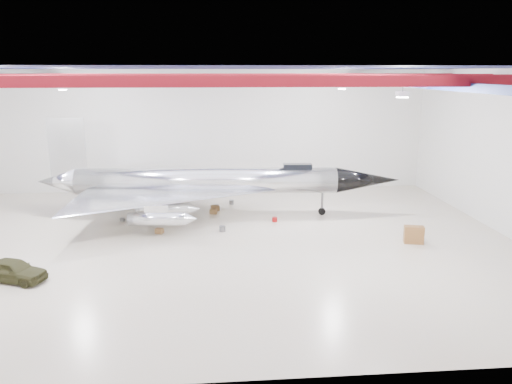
{
  "coord_description": "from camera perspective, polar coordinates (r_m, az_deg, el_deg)",
  "views": [
    {
      "loc": [
        0.47,
        -30.76,
        10.83
      ],
      "look_at": [
        3.3,
        2.0,
        2.84
      ],
      "focal_mm": 35.0,
      "sensor_mm": 36.0,
      "label": 1
    }
  ],
  "objects": [
    {
      "name": "parts_bin",
      "position": [
        39.83,
        -4.68,
        -1.84
      ],
      "size": [
        0.72,
        0.63,
        0.43
      ],
      "primitive_type": "cube",
      "rotation": [
        0.0,
        0.0,
        0.26
      ],
      "color": "olive",
      "rests_on": "floor"
    },
    {
      "name": "jeep",
      "position": [
        29.53,
        -25.98,
        -8.04
      ],
      "size": [
        3.86,
        2.61,
        1.22
      ],
      "primitive_type": "imported",
      "rotation": [
        0.0,
        0.0,
        1.21
      ],
      "color": "#323119",
      "rests_on": "floor"
    },
    {
      "name": "wall_right",
      "position": [
        36.83,
        27.22,
        3.82
      ],
      "size": [
        0.0,
        30.0,
        30.0
      ],
      "primitive_type": "plane",
      "rotation": [
        1.57,
        0.0,
        -1.57
      ],
      "color": "silver",
      "rests_on": "floor"
    },
    {
      "name": "toolbox_red",
      "position": [
        41.57,
        -8.87,
        -1.4
      ],
      "size": [
        0.5,
        0.46,
        0.28
      ],
      "primitive_type": "cube",
      "rotation": [
        0.0,
        0.0,
        -0.4
      ],
      "color": "maroon",
      "rests_on": "floor"
    },
    {
      "name": "engine_drum",
      "position": [
        34.74,
        -3.87,
        -4.2
      ],
      "size": [
        0.53,
        0.53,
        0.39
      ],
      "primitive_type": "cylinder",
      "rotation": [
        0.0,
        0.0,
        -0.29
      ],
      "color": "#59595B",
      "rests_on": "floor"
    },
    {
      "name": "oil_barrel",
      "position": [
        39.01,
        -4.89,
        -2.22
      ],
      "size": [
        0.61,
        0.53,
        0.38
      ],
      "primitive_type": "cube",
      "rotation": [
        0.0,
        0.0,
        -0.18
      ],
      "color": "olive",
      "rests_on": "floor"
    },
    {
      "name": "wall_back",
      "position": [
        46.08,
        -5.53,
        6.96
      ],
      "size": [
        40.0,
        0.0,
        40.0
      ],
      "primitive_type": "plane",
      "rotation": [
        1.57,
        0.0,
        0.0
      ],
      "color": "silver",
      "rests_on": "floor"
    },
    {
      "name": "tool_chest",
      "position": [
        36.85,
        2.15,
        -3.16
      ],
      "size": [
        0.49,
        0.49,
        0.35
      ],
      "primitive_type": "cylinder",
      "rotation": [
        0.0,
        0.0,
        0.35
      ],
      "color": "maroon",
      "rests_on": "floor"
    },
    {
      "name": "spares_box",
      "position": [
        41.68,
        -2.82,
        -1.16
      ],
      "size": [
        0.5,
        0.5,
        0.36
      ],
      "primitive_type": "cylinder",
      "rotation": [
        0.0,
        0.0,
        -0.32
      ],
      "color": "#59595B",
      "rests_on": "floor"
    },
    {
      "name": "crate_small",
      "position": [
        38.33,
        -15.0,
        -3.05
      ],
      "size": [
        0.37,
        0.32,
        0.23
      ],
      "primitive_type": "cube",
      "rotation": [
        0.0,
        0.0,
        -0.16
      ],
      "color": "#59595B",
      "rests_on": "floor"
    },
    {
      "name": "ceiling_structure",
      "position": [
        30.77,
        -5.96,
        12.65
      ],
      "size": [
        39.5,
        29.5,
        1.08
      ],
      "color": "maroon",
      "rests_on": "ceiling"
    },
    {
      "name": "crate_ply",
      "position": [
        34.86,
        -10.99,
        -4.39
      ],
      "size": [
        0.62,
        0.57,
        0.35
      ],
      "primitive_type": "cube",
      "rotation": [
        0.0,
        0.0,
        -0.39
      ],
      "color": "olive",
      "rests_on": "floor"
    },
    {
      "name": "ceiling",
      "position": [
        30.77,
        -5.99,
        13.91
      ],
      "size": [
        40.0,
        40.0,
        0.0
      ],
      "primitive_type": "plane",
      "rotation": [
        3.14,
        0.0,
        0.0
      ],
      "color": "#0A0F38",
      "rests_on": "wall_back"
    },
    {
      "name": "desk",
      "position": [
        33.81,
        17.59,
        -4.68
      ],
      "size": [
        1.34,
        0.89,
        1.13
      ],
      "primitive_type": "cube",
      "rotation": [
        0.0,
        0.0,
        -0.24
      ],
      "color": "brown",
      "rests_on": "floor"
    },
    {
      "name": "jet_aircraft",
      "position": [
        37.99,
        -5.7,
        0.86
      ],
      "size": [
        27.49,
        16.62,
        7.49
      ],
      "rotation": [
        0.0,
        0.0,
        -0.06
      ],
      "color": "silver",
      "rests_on": "floor"
    },
    {
      "name": "floor",
      "position": [
        32.62,
        -5.51,
        -5.8
      ],
      "size": [
        40.0,
        40.0,
        0.0
      ],
      "primitive_type": "plane",
      "color": "beige",
      "rests_on": "ground"
    }
  ]
}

